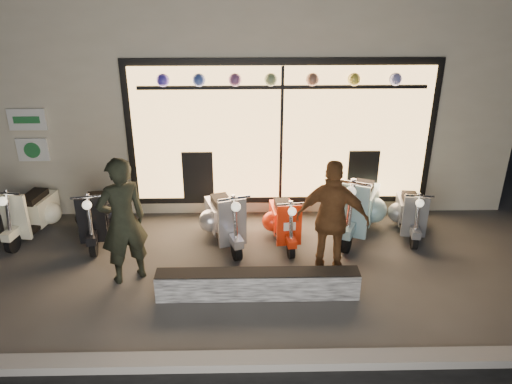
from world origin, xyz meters
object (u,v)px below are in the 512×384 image
woman (332,219)px  scooter_red (284,219)px  graffiti_barrier (258,284)px  scooter_silver (223,217)px  man (123,221)px

woman → scooter_red: bearing=-46.9°
graffiti_barrier → scooter_red: size_ratio=2.25×
scooter_silver → scooter_red: scooter_silver is taller
scooter_silver → man: 1.89m
graffiti_barrier → scooter_red: scooter_red is taller
graffiti_barrier → man: man is taller
scooter_red → man: size_ratio=0.65×
scooter_red → scooter_silver: bearing=172.8°
graffiti_barrier → man: size_ratio=1.47×
scooter_silver → man: size_ratio=0.74×
scooter_silver → man: man is taller
scooter_red → woman: (0.62, -1.06, 0.54)m
man → scooter_red: bearing=174.5°
scooter_red → woman: woman is taller
man → woman: (3.01, 0.11, -0.06)m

